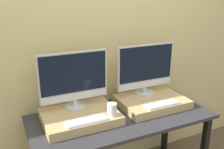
% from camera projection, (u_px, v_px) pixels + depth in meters
% --- Properties ---
extents(wall_back, '(8.00, 0.04, 2.60)m').
position_uv_depth(wall_back, '(101.00, 42.00, 2.28)').
color(wall_back, '#DBC684').
rests_on(wall_back, ground_plane).
extents(workbench, '(1.52, 0.69, 0.75)m').
position_uv_depth(workbench, '(121.00, 124.00, 2.13)').
color(workbench, '#2D2D33').
rests_on(workbench, ground_plane).
extents(wooden_riser_left, '(0.59, 0.45, 0.07)m').
position_uv_depth(wooden_riser_left, '(80.00, 117.00, 2.00)').
color(wooden_riser_left, tan).
rests_on(wooden_riser_left, workbench).
extents(monitor_left, '(0.57, 0.18, 0.47)m').
position_uv_depth(monitor_left, '(74.00, 79.00, 2.02)').
color(monitor_left, silver).
rests_on(monitor_left, wooden_riser_left).
extents(keyboard_left, '(0.31, 0.11, 0.01)m').
position_uv_depth(keyboard_left, '(87.00, 121.00, 1.85)').
color(keyboard_left, silver).
rests_on(keyboard_left, wooden_riser_left).
extents(mug, '(0.07, 0.07, 0.10)m').
position_uv_depth(mug, '(112.00, 110.00, 1.92)').
color(mug, white).
rests_on(mug, wooden_riser_left).
extents(wooden_riser_right, '(0.59, 0.45, 0.07)m').
position_uv_depth(wooden_riser_right, '(152.00, 101.00, 2.28)').
color(wooden_riser_right, tan).
rests_on(wooden_riser_right, workbench).
extents(monitor_right, '(0.57, 0.18, 0.47)m').
position_uv_depth(monitor_right, '(146.00, 68.00, 2.29)').
color(monitor_right, silver).
rests_on(monitor_right, wooden_riser_right).
extents(keyboard_right, '(0.31, 0.11, 0.01)m').
position_uv_depth(keyboard_right, '(162.00, 104.00, 2.13)').
color(keyboard_right, silver).
rests_on(keyboard_right, wooden_riser_right).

